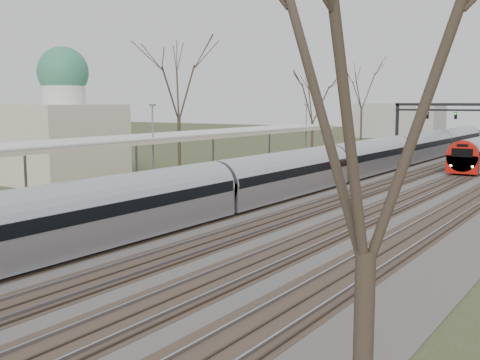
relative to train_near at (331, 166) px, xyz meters
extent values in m
cube|color=#474442|center=(2.50, 7.10, -1.43)|extent=(24.00, 160.00, 0.10)
cube|color=#4C3828|center=(-3.50, 7.10, -1.39)|extent=(2.60, 160.00, 0.06)
cube|color=gray|center=(-4.22, 7.10, -1.32)|extent=(0.07, 160.00, 0.12)
cube|color=gray|center=(-2.78, 7.10, -1.32)|extent=(0.07, 160.00, 0.12)
cube|color=#4C3828|center=(0.00, 7.10, -1.39)|extent=(2.60, 160.00, 0.06)
cube|color=gray|center=(-0.72, 7.10, -1.32)|extent=(0.07, 160.00, 0.12)
cube|color=gray|center=(0.72, 7.10, -1.32)|extent=(0.07, 160.00, 0.12)
cube|color=#4C3828|center=(3.50, 7.10, -1.39)|extent=(2.60, 160.00, 0.06)
cube|color=gray|center=(2.78, 7.10, -1.32)|extent=(0.07, 160.00, 0.12)
cube|color=gray|center=(4.22, 7.10, -1.32)|extent=(0.07, 160.00, 0.12)
cube|color=#4C3828|center=(7.00, 7.10, -1.39)|extent=(2.60, 160.00, 0.06)
cube|color=gray|center=(6.28, 7.10, -1.32)|extent=(0.07, 160.00, 0.12)
cube|color=gray|center=(7.72, 7.10, -1.32)|extent=(0.07, 160.00, 0.12)
cube|color=#9E9B93|center=(-6.55, -10.40, -0.98)|extent=(3.50, 69.00, 1.00)
cylinder|color=slate|center=(-6.55, -21.90, 1.02)|extent=(0.14, 0.14, 3.00)
cylinder|color=slate|center=(-6.55, -13.90, 1.02)|extent=(0.14, 0.14, 3.00)
cylinder|color=slate|center=(-6.55, -5.90, 1.02)|extent=(0.14, 0.14, 3.00)
cylinder|color=slate|center=(-6.55, 2.10, 1.02)|extent=(0.14, 0.14, 3.00)
cube|color=silver|center=(-6.55, -14.90, 2.57)|extent=(4.10, 50.00, 0.12)
cube|color=beige|center=(-6.55, -14.90, 2.40)|extent=(4.10, 50.00, 0.25)
cube|color=beige|center=(-19.50, -9.90, 1.52)|extent=(10.00, 8.00, 6.00)
cylinder|color=silver|center=(-17.50, -9.90, 5.72)|extent=(3.20, 3.20, 2.50)
sphere|color=#327F57|center=(-17.50, -9.90, 6.92)|extent=(3.80, 3.80, 3.80)
cube|color=black|center=(-7.50, 37.10, 1.52)|extent=(0.35, 0.35, 6.00)
cube|color=black|center=(2.75, 37.10, 4.42)|extent=(21.00, 0.35, 0.35)
cube|color=black|center=(2.75, 37.10, 3.72)|extent=(21.00, 0.25, 0.25)
cube|color=black|center=(-3.50, 36.90, 3.02)|extent=(0.32, 0.22, 0.85)
sphere|color=#0CFF19|center=(-3.50, 36.76, 3.27)|extent=(0.16, 0.16, 0.16)
cube|color=black|center=(0.00, 36.90, 3.02)|extent=(0.32, 0.22, 0.85)
sphere|color=#0CFF19|center=(0.00, 36.76, 3.27)|extent=(0.16, 0.16, 0.16)
cylinder|color=#2D231C|center=(-14.50, 0.10, 1.00)|extent=(0.30, 0.30, 4.95)
cube|color=#AEB1B9|center=(0.00, 0.24, -0.38)|extent=(2.55, 90.00, 1.60)
cylinder|color=#AEB1B9|center=(0.00, 0.24, 0.27)|extent=(2.60, 89.70, 2.60)
cube|color=black|center=(0.00, 0.24, 0.37)|extent=(2.62, 89.40, 0.55)
cube|color=black|center=(0.00, 0.24, -1.30)|extent=(1.80, 89.00, 0.35)
cube|color=#B8120A|center=(7.00, 10.53, -0.43)|extent=(2.55, 0.50, 1.50)
cylinder|color=#B8120A|center=(7.00, 10.58, 0.27)|extent=(2.60, 0.60, 2.60)
cube|color=black|center=(7.00, 10.31, 0.57)|extent=(1.70, 0.12, 0.70)
sphere|color=white|center=(6.15, 10.33, -0.53)|extent=(0.22, 0.22, 0.22)
sphere|color=white|center=(7.85, 10.33, -0.53)|extent=(0.22, 0.22, 0.22)
camera|label=1|loc=(18.57, -40.90, 4.68)|focal=45.00mm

